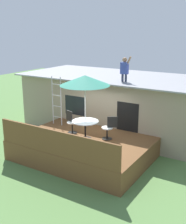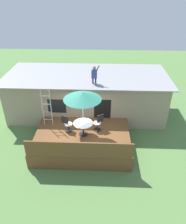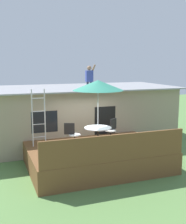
% 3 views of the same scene
% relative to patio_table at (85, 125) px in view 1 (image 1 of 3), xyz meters
% --- Properties ---
extents(ground_plane, '(40.00, 40.00, 0.00)m').
position_rel_patio_table_xyz_m(ground_plane, '(-0.06, 0.12, -1.39)').
color(ground_plane, '#567F42').
extents(house, '(10.50, 4.50, 2.78)m').
position_rel_patio_table_xyz_m(house, '(-0.06, 3.72, 0.01)').
color(house, gray).
rests_on(house, ground).
extents(deck, '(5.14, 3.95, 0.80)m').
position_rel_patio_table_xyz_m(deck, '(-0.06, 0.12, -0.99)').
color(deck, brown).
rests_on(deck, ground).
extents(deck_railing, '(5.04, 0.08, 0.90)m').
position_rel_patio_table_xyz_m(deck_railing, '(-0.06, -1.81, -0.14)').
color(deck_railing, brown).
rests_on(deck_railing, deck).
extents(patio_table, '(1.04, 1.04, 0.74)m').
position_rel_patio_table_xyz_m(patio_table, '(0.00, 0.00, 0.00)').
color(patio_table, black).
rests_on(patio_table, deck).
extents(patio_umbrella, '(1.90, 1.90, 2.54)m').
position_rel_patio_table_xyz_m(patio_umbrella, '(0.00, -0.00, 1.76)').
color(patio_umbrella, silver).
rests_on(patio_umbrella, deck).
extents(step_ladder, '(0.52, 0.04, 2.20)m').
position_rel_patio_table_xyz_m(step_ladder, '(-2.09, 0.86, 0.51)').
color(step_ladder, silver).
rests_on(step_ladder, deck).
extents(person_figure, '(0.47, 0.20, 1.11)m').
position_rel_patio_table_xyz_m(person_figure, '(0.50, 2.36, 2.01)').
color(person_figure, '#33384C').
rests_on(person_figure, house).
extents(patio_chair_left, '(0.61, 0.44, 0.92)m').
position_rel_patio_table_xyz_m(patio_chair_left, '(-0.91, 0.31, -0.13)').
color(patio_chair_left, black).
rests_on(patio_chair_left, deck).
extents(patio_chair_right, '(0.57, 0.45, 0.92)m').
position_rel_patio_table_xyz_m(patio_chair_right, '(0.79, 0.50, -0.13)').
color(patio_chair_right, black).
rests_on(patio_chair_right, deck).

